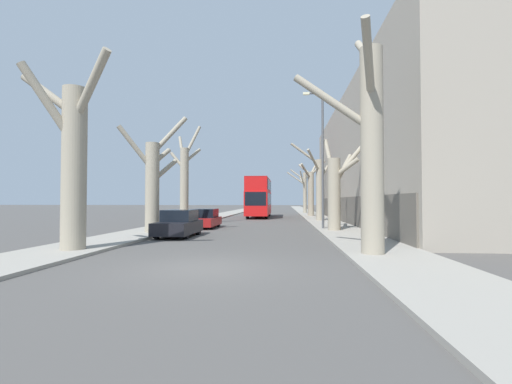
{
  "coord_description": "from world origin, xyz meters",
  "views": [
    {
      "loc": [
        2.39,
        -9.84,
        1.96
      ],
      "look_at": [
        -0.59,
        25.72,
        2.9
      ],
      "focal_mm": 24.0,
      "sensor_mm": 36.0,
      "label": 1
    }
  ],
  "objects": [
    {
      "name": "parked_car_0",
      "position": [
        -3.44,
        8.68,
        0.69
      ],
      "size": [
        1.8,
        3.97,
        1.47
      ],
      "color": "black",
      "rests_on": "ground"
    },
    {
      "name": "parked_car_1",
      "position": [
        -3.44,
        14.72,
        0.65
      ],
      "size": [
        1.86,
        3.93,
        1.38
      ],
      "color": "maroon",
      "rests_on": "ground"
    },
    {
      "name": "double_decker_bus",
      "position": [
        -0.64,
        30.86,
        2.6
      ],
      "size": [
        2.51,
        10.3,
        4.6
      ],
      "color": "red",
      "rests_on": "ground"
    },
    {
      "name": "street_tree_right_2",
      "position": [
        5.62,
        23.11,
        3.44
      ],
      "size": [
        3.83,
        4.52,
        7.53
      ],
      "color": "gray",
      "rests_on": "ground"
    },
    {
      "name": "sidewalk_right",
      "position": [
        6.07,
        50.0,
        0.06
      ],
      "size": [
        3.09,
        120.0,
        0.12
      ],
      "primitive_type": "cube",
      "color": "gray",
      "rests_on": "ground"
    },
    {
      "name": "street_tree_right_1",
      "position": [
        5.65,
        12.35,
        2.8
      ],
      "size": [
        2.73,
        2.78,
        6.18
      ],
      "color": "gray",
      "rests_on": "ground"
    },
    {
      "name": "street_tree_right_4",
      "position": [
        5.42,
        43.89,
        3.7
      ],
      "size": [
        4.23,
        3.62,
        7.0
      ],
      "color": "gray",
      "rests_on": "ground"
    },
    {
      "name": "sidewalk_left",
      "position": [
        -6.07,
        50.0,
        0.06
      ],
      "size": [
        3.09,
        120.0,
        0.12
      ],
      "primitive_type": "cube",
      "color": "gray",
      "rests_on": "ground"
    },
    {
      "name": "street_tree_right_3",
      "position": [
        5.67,
        33.28,
        3.42
      ],
      "size": [
        3.29,
        4.3,
        7.42
      ],
      "color": "gray",
      "rests_on": "ground"
    },
    {
      "name": "ground_plane",
      "position": [
        0.0,
        0.0,
        0.0
      ],
      "size": [
        300.0,
        300.0,
        0.0
      ],
      "primitive_type": "plane",
      "color": "#4C4947"
    },
    {
      "name": "lamp_post",
      "position": [
        4.9,
        13.58,
        5.21
      ],
      "size": [
        1.4,
        0.2,
        9.47
      ],
      "color": "#4C4F54",
      "rests_on": "ground"
    },
    {
      "name": "building_facade_right",
      "position": [
        12.6,
        22.61,
        5.7
      ],
      "size": [
        10.08,
        37.95,
        11.42
      ],
      "color": "#9E9384",
      "rests_on": "ground"
    },
    {
      "name": "street_tree_left_2",
      "position": [
        -5.74,
        17.42,
        3.64
      ],
      "size": [
        2.43,
        2.19,
        8.29
      ],
      "color": "gray",
      "rests_on": "ground"
    },
    {
      "name": "street_tree_right_0",
      "position": [
        5.4,
        2.5,
        4.04
      ],
      "size": [
        3.16,
        3.89,
        8.43
      ],
      "color": "gray",
      "rests_on": "ground"
    },
    {
      "name": "street_tree_left_0",
      "position": [
        -5.71,
        2.58,
        3.58
      ],
      "size": [
        4.36,
        1.79,
        7.42
      ],
      "color": "gray",
      "rests_on": "ground"
    },
    {
      "name": "street_tree_left_1",
      "position": [
        -5.45,
        10.0,
        3.21
      ],
      "size": [
        3.59,
        3.59,
        7.25
      ],
      "color": "gray",
      "rests_on": "ground"
    }
  ]
}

